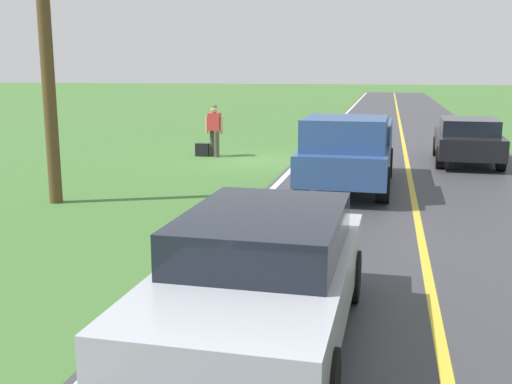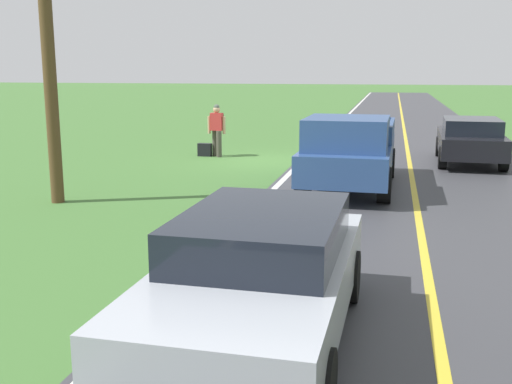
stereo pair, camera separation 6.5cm
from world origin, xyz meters
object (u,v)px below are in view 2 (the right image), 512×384
Objects in this scene: sedan_near_oncoming at (470,139)px; suitcase_carried at (205,150)px; hitchhiker_walking at (217,127)px; utility_pole_roadside at (46,22)px; sedan_ahead_same_lane at (260,273)px; pickup_truck_passing at (350,150)px.

suitcase_carried is at bearing 2.04° from sedan_near_oncoming.
hitchhiker_walking is 0.39× the size of sedan_near_oncoming.
hitchhiker_walking is 0.23× the size of utility_pole_roadside.
hitchhiker_walking is 0.39× the size of sedan_ahead_same_lane.
sedan_ahead_same_lane is at bearing 21.49° from suitcase_carried.
sedan_near_oncoming is 0.58× the size of utility_pole_roadside.
utility_pole_roadside reaches higher than sedan_ahead_same_lane.
suitcase_carried is at bearing 9.12° from hitchhiker_walking.
sedan_near_oncoming is at bearing 93.77° from suitcase_carried.
sedan_ahead_same_lane is 0.57× the size of utility_pole_roadside.
utility_pole_roadside is (5.85, -5.82, 3.11)m from sedan_ahead_same_lane.
suitcase_carried is at bearing -70.25° from sedan_ahead_same_lane.
pickup_truck_passing is (-5.17, 4.68, 0.75)m from suitcase_carried.
sedan_ahead_same_lane reaches higher than suitcase_carried.
pickup_truck_passing is 1.23× the size of sedan_ahead_same_lane.
sedan_ahead_same_lane is at bearing 108.06° from hitchhiker_walking.
suitcase_carried is 14.30m from sedan_ahead_same_lane.
hitchhiker_walking reaches higher than sedan_ahead_same_lane.
hitchhiker_walking is 0.87m from suitcase_carried.
hitchhiker_walking is 0.32× the size of pickup_truck_passing.
pickup_truck_passing reaches higher than hitchhiker_walking.
sedan_ahead_same_lane is 0.99× the size of sedan_near_oncoming.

